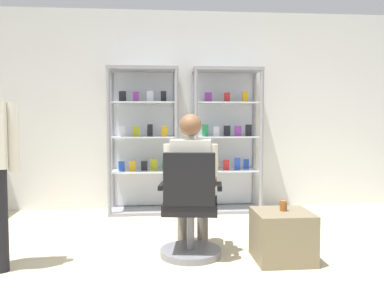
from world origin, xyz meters
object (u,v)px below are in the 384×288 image
at_px(seated_shopkeeper, 191,176).
at_px(display_cabinet_right, 226,139).
at_px(office_chair, 190,214).
at_px(tea_glass, 283,206).
at_px(display_cabinet_left, 144,140).
at_px(storage_crate, 282,236).

bearing_deg(seated_shopkeeper, display_cabinet_right, 70.05).
height_order(office_chair, tea_glass, office_chair).
xyz_separation_m(display_cabinet_right, office_chair, (-0.64, -1.85, -0.57)).
height_order(display_cabinet_left, tea_glass, display_cabinet_left).
bearing_deg(tea_glass, display_cabinet_left, 122.94).
bearing_deg(office_chair, storage_crate, -9.99).
distance_m(seated_shopkeeper, storage_crate, 0.97).
xyz_separation_m(display_cabinet_left, tea_glass, (1.28, -1.97, -0.48)).
bearing_deg(seated_shopkeeper, storage_crate, -21.28).
relative_size(display_cabinet_right, storage_crate, 3.88).
bearing_deg(storage_crate, office_chair, 170.01).
bearing_deg(seated_shopkeeper, tea_glass, -19.61).
relative_size(display_cabinet_right, seated_shopkeeper, 1.47).
distance_m(office_chair, tea_glass, 0.83).
distance_m(display_cabinet_left, seated_shopkeeper, 1.78).
xyz_separation_m(seated_shopkeeper, storage_crate, (0.78, -0.30, -0.49)).
xyz_separation_m(seated_shopkeeper, tea_glass, (0.79, -0.28, -0.23)).
distance_m(display_cabinet_left, office_chair, 1.99).
relative_size(office_chair, storage_crate, 1.96).
relative_size(office_chair, seated_shopkeeper, 0.74).
bearing_deg(display_cabinet_right, seated_shopkeeper, -109.95).
bearing_deg(office_chair, display_cabinet_left, 104.07).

